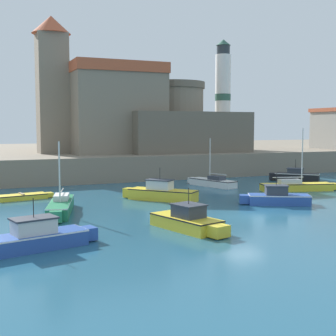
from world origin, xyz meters
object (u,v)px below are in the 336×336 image
at_px(motorboat_blue_2, 277,197).
at_px(church, 100,107).
at_px(motorboat_yellow_9, 188,221).
at_px(sailboat_yellow_3, 297,186).
at_px(dinghy_yellow_5, 23,196).
at_px(mooring_buoy, 131,191).
at_px(motorboat_blue_7, 32,238).
at_px(motorboat_yellow_0, 161,193).
at_px(sailboat_green_4, 61,206).
at_px(lighthouse, 223,96).
at_px(sailboat_white_8, 212,182).
at_px(fortress, 173,127).
at_px(motorboat_black_1, 296,176).

height_order(motorboat_blue_2, church, church).
bearing_deg(motorboat_yellow_9, motorboat_blue_2, 27.61).
relative_size(motorboat_blue_2, church, 0.30).
height_order(sailboat_yellow_3, dinghy_yellow_5, sailboat_yellow_3).
bearing_deg(mooring_buoy, motorboat_blue_7, -123.62).
distance_m(motorboat_yellow_0, mooring_buoy, 3.79).
xyz_separation_m(mooring_buoy, church, (2.94, 20.18, 7.70)).
xyz_separation_m(sailboat_green_4, lighthouse, (26.42, 25.01, 9.23)).
xyz_separation_m(sailboat_white_8, mooring_buoy, (-8.88, -2.22, -0.10)).
relative_size(motorboat_yellow_9, fortress, 0.37).
bearing_deg(church, fortress, -17.23).
bearing_deg(sailboat_green_4, lighthouse, 43.43).
height_order(motorboat_blue_7, mooring_buoy, motorboat_blue_7).
relative_size(sailboat_green_4, motorboat_blue_7, 1.07).
xyz_separation_m(dinghy_yellow_5, motorboat_yellow_9, (7.21, -14.69, 0.29)).
bearing_deg(sailboat_yellow_3, dinghy_yellow_5, 168.96).
relative_size(sailboat_white_8, mooring_buoy, 8.98).
distance_m(motorboat_black_1, lighthouse, 19.10).
xyz_separation_m(motorboat_blue_2, mooring_buoy, (-8.29, 8.70, -0.20)).
distance_m(motorboat_blue_7, sailboat_white_8, 25.02).
relative_size(dinghy_yellow_5, lighthouse, 0.31).
bearing_deg(lighthouse, sailboat_green_4, -136.57).
height_order(motorboat_black_1, lighthouse, lighthouse).
bearing_deg(lighthouse, motorboat_blue_7, -131.06).
bearing_deg(mooring_buoy, motorboat_black_1, 7.07).
distance_m(motorboat_black_1, dinghy_yellow_5, 27.25).
distance_m(sailboat_green_4, motorboat_yellow_9, 9.53).
relative_size(motorboat_black_1, motorboat_blue_2, 0.87).
relative_size(mooring_buoy, church, 0.04).
bearing_deg(motorboat_yellow_9, lighthouse, 57.51).
relative_size(motorboat_yellow_0, lighthouse, 0.36).
distance_m(sailboat_yellow_3, sailboat_white_8, 7.85).
distance_m(motorboat_yellow_9, fortress, 34.11).
height_order(dinghy_yellow_5, lighthouse, lighthouse).
xyz_separation_m(dinghy_yellow_5, sailboat_white_8, (17.36, 1.22, 0.19)).
bearing_deg(church, sailboat_green_4, -110.48).
bearing_deg(sailboat_yellow_3, sailboat_white_8, 133.85).
bearing_deg(dinghy_yellow_5, motorboat_yellow_9, -63.85).
height_order(mooring_buoy, lighthouse, lighthouse).
height_order(sailboat_green_4, motorboat_yellow_9, sailboat_green_4).
height_order(fortress, lighthouse, lighthouse).
distance_m(sailboat_yellow_3, motorboat_yellow_9, 18.65).
distance_m(sailboat_green_4, dinghy_yellow_5, 7.16).
relative_size(dinghy_yellow_5, motorboat_blue_7, 0.74).
height_order(motorboat_blue_2, sailboat_yellow_3, sailboat_yellow_3).
xyz_separation_m(motorboat_yellow_9, church, (4.19, 33.87, 7.50)).
height_order(sailboat_yellow_3, sailboat_white_8, sailboat_yellow_3).
xyz_separation_m(sailboat_white_8, fortress, (2.71, 15.28, 5.17)).
bearing_deg(motorboat_black_1, fortress, 115.24).
distance_m(dinghy_yellow_5, motorboat_yellow_9, 16.37).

